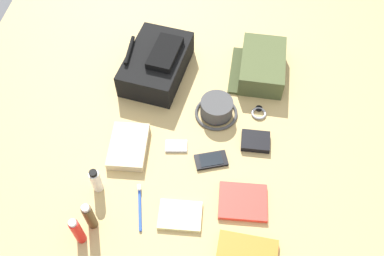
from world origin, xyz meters
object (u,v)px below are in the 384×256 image
(bucket_hat, at_px, (216,109))
(travel_guidebook, at_px, (243,202))
(cologne_bottle, at_px, (90,216))
(toothpaste_tube, at_px, (96,181))
(wristwatch, at_px, (259,113))
(toiletry_pouch, at_px, (261,66))
(wallet, at_px, (255,141))
(backpack, at_px, (157,63))
(folded_towel, at_px, (129,146))
(media_player, at_px, (176,146))
(sunscreen_spray, at_px, (77,231))
(toothbrush, at_px, (140,204))
(paperback_novel, at_px, (247,255))
(cell_phone, at_px, (211,160))
(notepad, at_px, (181,215))

(bucket_hat, relative_size, travel_guidebook, 1.00)
(cologne_bottle, height_order, toothpaste_tube, cologne_bottle)
(travel_guidebook, height_order, wristwatch, travel_guidebook)
(cologne_bottle, distance_m, wristwatch, 0.78)
(toiletry_pouch, height_order, wallet, toiletry_pouch)
(backpack, xyz_separation_m, folded_towel, (-0.40, 0.05, -0.04))
(wallet, bearing_deg, bucket_hat, 52.81)
(bucket_hat, bearing_deg, media_player, 141.94)
(media_player, distance_m, wristwatch, 0.37)
(media_player, distance_m, folded_towel, 0.18)
(backpack, xyz_separation_m, cologne_bottle, (-0.72, 0.11, 0.01))
(bucket_hat, relative_size, sunscreen_spray, 1.21)
(toothbrush, xyz_separation_m, folded_towel, (0.23, 0.09, 0.01))
(backpack, xyz_separation_m, travel_guidebook, (-0.58, -0.40, -0.05))
(sunscreen_spray, xyz_separation_m, toothbrush, (0.14, -0.17, -0.06))
(sunscreen_spray, bearing_deg, toothpaste_tube, -2.82)
(cologne_bottle, xyz_separation_m, travel_guidebook, (0.14, -0.51, -0.06))
(backpack, height_order, travel_guidebook, backpack)
(paperback_novel, bearing_deg, cell_phone, 23.30)
(bucket_hat, relative_size, media_player, 1.97)
(wristwatch, distance_m, wallet, 0.15)
(cell_phone, bearing_deg, cologne_bottle, 128.24)
(cologne_bottle, relative_size, toothpaste_tube, 1.21)
(toothpaste_tube, height_order, folded_towel, toothpaste_tube)
(sunscreen_spray, xyz_separation_m, cologne_bottle, (0.06, -0.03, -0.00))
(sunscreen_spray, xyz_separation_m, folded_towel, (0.37, -0.09, -0.05))
(backpack, distance_m, sunscreen_spray, 0.79)
(travel_guidebook, bearing_deg, cologne_bottle, 105.58)
(travel_guidebook, distance_m, folded_towel, 0.48)
(wristwatch, bearing_deg, cell_phone, 145.02)
(toothbrush, bearing_deg, toothpaste_tube, 72.61)
(sunscreen_spray, distance_m, paperback_novel, 0.56)
(backpack, bearing_deg, bucket_hat, -125.34)
(travel_guidebook, relative_size, cell_phone, 1.29)
(cologne_bottle, relative_size, wristwatch, 1.98)
(toothpaste_tube, xyz_separation_m, media_player, (0.21, -0.26, -0.05))
(toiletry_pouch, relative_size, bucket_hat, 1.65)
(cell_phone, relative_size, media_player, 1.52)
(notepad, bearing_deg, wristwatch, -29.88)
(bucket_hat, bearing_deg, cell_phone, 179.98)
(toothpaste_tube, distance_m, media_player, 0.33)
(backpack, xyz_separation_m, toothbrush, (-0.63, -0.04, -0.06))
(paperback_novel, distance_m, notepad, 0.26)
(paperback_novel, distance_m, folded_towel, 0.60)
(wristwatch, bearing_deg, paperback_novel, 177.70)
(sunscreen_spray, xyz_separation_m, toothpaste_tube, (0.20, -0.01, -0.01))
(toiletry_pouch, xyz_separation_m, toothbrush, (-0.68, 0.41, -0.04))
(wallet, distance_m, folded_towel, 0.49)
(travel_guidebook, bearing_deg, sunscreen_spray, 110.26)
(toiletry_pouch, relative_size, cologne_bottle, 2.07)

